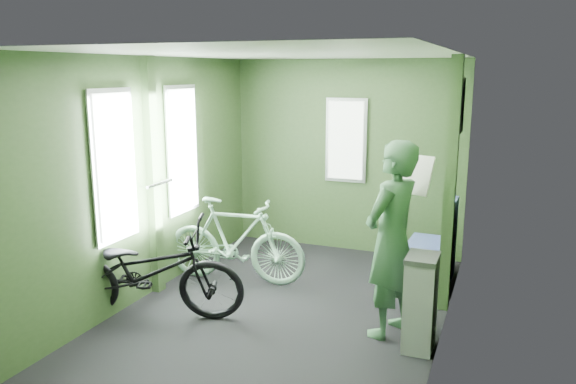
# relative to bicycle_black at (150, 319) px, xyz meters

# --- Properties ---
(room) EXTENTS (4.00, 4.02, 2.31)m
(room) POSITION_rel_bicycle_black_xyz_m (1.01, 0.64, 1.44)
(room) COLOR black
(room) RESTS_ON ground
(bicycle_black) EXTENTS (1.85, 1.19, 0.98)m
(bicycle_black) POSITION_rel_bicycle_black_xyz_m (0.00, 0.00, 0.00)
(bicycle_black) COLOR black
(bicycle_black) RESTS_ON ground
(bicycle_mint) EXTENTS (1.54, 0.64, 0.93)m
(bicycle_mint) POSITION_rel_bicycle_black_xyz_m (0.31, 1.08, 0.00)
(bicycle_mint) COLOR #86BA9A
(bicycle_mint) RESTS_ON ground
(passenger) EXTENTS (0.58, 0.75, 1.63)m
(passenger) POSITION_rel_bicycle_black_xyz_m (2.03, 0.52, 0.82)
(passenger) COLOR #305936
(passenger) RESTS_ON ground
(waste_box) EXTENTS (0.23, 0.32, 0.77)m
(waste_box) POSITION_rel_bicycle_black_xyz_m (2.31, 0.33, 0.39)
(waste_box) COLOR gray
(waste_box) RESTS_ON ground
(bench_seat) EXTENTS (0.48, 0.83, 0.86)m
(bench_seat) POSITION_rel_bicycle_black_xyz_m (2.19, 1.80, 0.25)
(bench_seat) COLOR navy
(bench_seat) RESTS_ON ground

